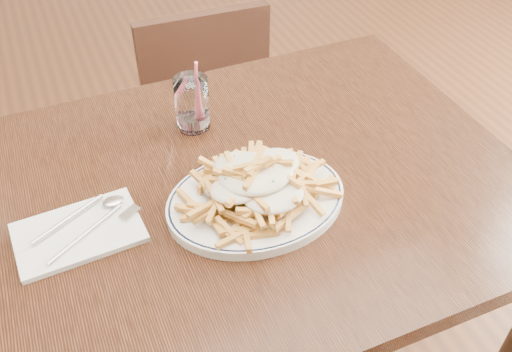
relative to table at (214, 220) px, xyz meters
name	(u,v)px	position (x,y,z in m)	size (l,w,h in m)	color
table	(214,220)	(0.00, 0.00, 0.00)	(1.20, 0.80, 0.75)	black
chair_far	(201,104)	(0.19, 0.68, -0.22)	(0.39, 0.39, 0.80)	black
fries_plate	(256,200)	(0.06, -0.07, 0.09)	(0.36, 0.32, 0.02)	white
loaded_fries	(256,179)	(0.06, -0.07, 0.14)	(0.26, 0.20, 0.08)	gold
napkin	(79,233)	(-0.25, -0.02, 0.08)	(0.21, 0.14, 0.01)	white
cutlery	(77,227)	(-0.25, -0.01, 0.09)	(0.19, 0.16, 0.01)	silver
water_glass	(192,106)	(0.03, 0.20, 0.13)	(0.07, 0.07, 0.16)	white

